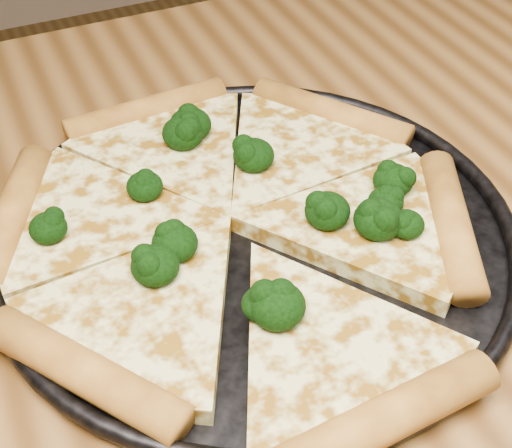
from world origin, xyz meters
name	(u,v)px	position (x,y,z in m)	size (l,w,h in m)	color
dining_table	(192,420)	(0.00, 0.00, 0.66)	(1.20, 0.90, 0.75)	brown
pizza_pan	(256,232)	(0.08, 0.07, 0.76)	(0.39, 0.39, 0.02)	black
pizza	(234,224)	(0.07, 0.07, 0.77)	(0.38, 0.39, 0.03)	#F2EF94
broccoli_florets	(254,206)	(0.08, 0.07, 0.78)	(0.28, 0.24, 0.03)	black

